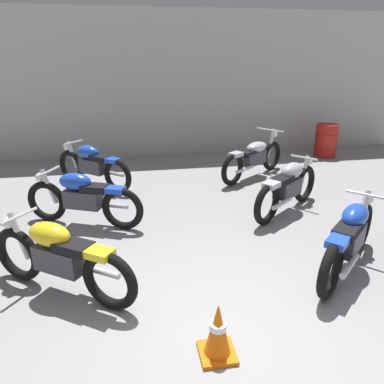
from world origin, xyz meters
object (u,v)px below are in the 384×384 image
at_px(motorcycle_left_row_0, 59,257).
at_px(motorcycle_left_row_1, 82,198).
at_px(motorcycle_right_row_1, 288,186).
at_px(motorcycle_right_row_0, 350,237).
at_px(oil_drum, 326,140).
at_px(motorcycle_right_row_2, 254,157).
at_px(traffic_cone, 218,331).
at_px(motorcycle_left_row_2, 93,165).

distance_m(motorcycle_left_row_0, motorcycle_left_row_1, 1.78).
height_order(motorcycle_left_row_1, motorcycle_right_row_1, same).
bearing_deg(motorcycle_left_row_0, motorcycle_right_row_1, 26.68).
bearing_deg(motorcycle_right_row_1, motorcycle_right_row_0, -90.67).
bearing_deg(motorcycle_left_row_1, motorcycle_right_row_1, -1.16).
bearing_deg(motorcycle_right_row_1, oil_drum, 52.65).
relative_size(motorcycle_right_row_0, oil_drum, 1.79).
bearing_deg(oil_drum, motorcycle_left_row_1, -151.16).
height_order(motorcycle_left_row_1, motorcycle_right_row_2, motorcycle_right_row_2).
relative_size(motorcycle_right_row_1, motorcycle_right_row_2, 0.90).
distance_m(motorcycle_left_row_0, oil_drum, 7.75).
bearing_deg(motorcycle_right_row_2, motorcycle_left_row_0, -133.64).
bearing_deg(oil_drum, motorcycle_right_row_0, -116.26).
bearing_deg(traffic_cone, motorcycle_right_row_0, 29.30).
distance_m(motorcycle_right_row_1, motorcycle_right_row_2, 1.93).
height_order(motorcycle_right_row_1, traffic_cone, motorcycle_right_row_1).
distance_m(motorcycle_right_row_2, traffic_cone, 5.24).
distance_m(motorcycle_left_row_2, motorcycle_right_row_1, 3.83).
xyz_separation_m(motorcycle_right_row_0, motorcycle_right_row_1, (0.02, 1.84, 0.00)).
relative_size(motorcycle_left_row_1, traffic_cone, 3.43).
bearing_deg(motorcycle_left_row_0, motorcycle_left_row_2, 88.77).
bearing_deg(motorcycle_left_row_0, traffic_cone, -38.72).
xyz_separation_m(motorcycle_left_row_1, oil_drum, (5.86, 3.22, -0.03)).
relative_size(motorcycle_left_row_2, motorcycle_right_row_1, 0.95).
bearing_deg(motorcycle_left_row_1, traffic_cone, -64.40).
xyz_separation_m(motorcycle_right_row_0, motorcycle_right_row_2, (0.09, 3.78, -0.01)).
bearing_deg(motorcycle_left_row_2, motorcycle_right_row_1, -29.51).
relative_size(motorcycle_right_row_2, traffic_cone, 3.33).
bearing_deg(traffic_cone, motorcycle_left_row_1, 115.60).
height_order(motorcycle_left_row_0, oil_drum, motorcycle_left_row_0).
distance_m(motorcycle_left_row_0, motorcycle_right_row_2, 5.04).
relative_size(motorcycle_right_row_1, oil_drum, 1.90).
bearing_deg(oil_drum, motorcycle_left_row_2, -166.47).
xyz_separation_m(motorcycle_left_row_2, traffic_cone, (1.41, -4.79, -0.20)).
height_order(motorcycle_left_row_2, motorcycle_right_row_0, same).
height_order(motorcycle_left_row_2, traffic_cone, motorcycle_left_row_2).
distance_m(motorcycle_left_row_1, motorcycle_right_row_1, 3.34).
distance_m(motorcycle_left_row_0, motorcycle_right_row_0, 3.39).
relative_size(motorcycle_left_row_1, motorcycle_right_row_1, 1.14).
xyz_separation_m(motorcycle_left_row_0, motorcycle_right_row_1, (3.41, 1.71, 0.00)).
xyz_separation_m(motorcycle_right_row_2, oil_drum, (2.44, 1.36, -0.03)).
distance_m(motorcycle_left_row_1, motorcycle_right_row_0, 3.83).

